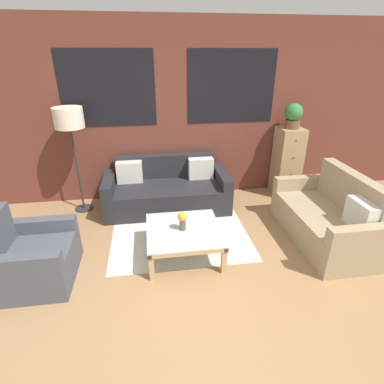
{
  "coord_description": "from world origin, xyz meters",
  "views": [
    {
      "loc": [
        -0.4,
        -2.42,
        2.31
      ],
      "look_at": [
        0.15,
        1.27,
        0.55
      ],
      "focal_mm": 28.0,
      "sensor_mm": 36.0,
      "label": 1
    }
  ],
  "objects": [
    {
      "name": "ground_plane",
      "position": [
        0.0,
        0.0,
        0.0
      ],
      "size": [
        16.0,
        16.0,
        0.0
      ],
      "primitive_type": "plane",
      "color": "#9E754C"
    },
    {
      "name": "floor_lamp",
      "position": [
        -1.49,
        2.05,
        1.4
      ],
      "size": [
        0.41,
        0.41,
        1.6
      ],
      "color": "#2D2D2D",
      "rests_on": "ground_plane"
    },
    {
      "name": "couch_dark",
      "position": [
        -0.15,
        1.95,
        0.28
      ],
      "size": [
        1.93,
        0.88,
        0.78
      ],
      "color": "#232328",
      "rests_on": "ground_plane"
    },
    {
      "name": "drawer_cabinet",
      "position": [
        1.93,
        2.15,
        0.58
      ],
      "size": [
        0.4,
        0.44,
        1.17
      ],
      "color": "tan",
      "rests_on": "ground_plane"
    },
    {
      "name": "settee_vintage",
      "position": [
        1.87,
        0.68,
        0.31
      ],
      "size": [
        0.8,
        1.56,
        0.92
      ],
      "color": "tan",
      "rests_on": "ground_plane"
    },
    {
      "name": "wall_back_brick",
      "position": [
        0.0,
        2.44,
        1.41
      ],
      "size": [
        8.4,
        0.09,
        2.8
      ],
      "color": "brown",
      "rests_on": "ground_plane"
    },
    {
      "name": "potted_plant",
      "position": [
        1.93,
        2.15,
        1.38
      ],
      "size": [
        0.28,
        0.28,
        0.4
      ],
      "color": "brown",
      "rests_on": "drawer_cabinet"
    },
    {
      "name": "rug",
      "position": [
        -0.04,
        1.22,
        0.0
      ],
      "size": [
        1.86,
        1.77,
        0.0
      ],
      "color": "silver",
      "rests_on": "ground_plane"
    },
    {
      "name": "flower_vase",
      "position": [
        -0.06,
        0.63,
        0.5
      ],
      "size": [
        0.12,
        0.12,
        0.24
      ],
      "color": "brown",
      "rests_on": "coffee_table"
    },
    {
      "name": "coffee_table",
      "position": [
        -0.04,
        0.63,
        0.31
      ],
      "size": [
        0.89,
        0.89,
        0.36
      ],
      "color": "silver",
      "rests_on": "ground_plane"
    },
    {
      "name": "armchair_corner",
      "position": [
        -1.74,
        0.43,
        0.28
      ],
      "size": [
        0.8,
        0.85,
        0.84
      ],
      "color": "#474C56",
      "rests_on": "ground_plane"
    }
  ]
}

